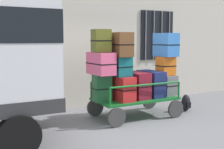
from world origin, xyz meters
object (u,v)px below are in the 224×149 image
suitcase_left_top (101,41)px  backpack (186,103)px  suitcase_midleft_bottom (119,88)px  suitcase_midleft_top (119,44)px  suitcase_center_bottom (135,85)px  luggage_cart (135,101)px  suitcase_midleft_middle (120,66)px  suitcase_left_bottom (102,88)px  suitcase_right_bottom (164,85)px  suitcase_right_top (166,45)px  suitcase_midright_bottom (151,84)px  suitcase_left_middle (101,63)px  suitcase_right_middle (166,66)px

suitcase_left_top → backpack: (2.39, -0.18, -1.63)m
suitcase_midleft_bottom → suitcase_midleft_top: suitcase_midleft_top is taller
suitcase_midleft_top → suitcase_center_bottom: bearing=0.3°
luggage_cart → suitcase_midleft_middle: size_ratio=3.73×
suitcase_left_bottom → suitcase_right_bottom: 1.81m
suitcase_left_top → suitcase_right_top: suitcase_left_top is taller
suitcase_midright_bottom → suitcase_midleft_bottom: bearing=-179.7°
suitcase_left_middle → suitcase_left_bottom: bearing=-90.0°
suitcase_midleft_top → suitcase_right_top: 1.36m
suitcase_center_bottom → suitcase_midright_bottom: bearing=-1.5°
suitcase_right_bottom → suitcase_right_top: suitcase_right_top is taller
suitcase_right_bottom → suitcase_right_top: size_ratio=1.10×
suitcase_center_bottom → suitcase_midleft_bottom: bearing=-178.0°
suitcase_left_middle → suitcase_right_middle: suitcase_left_middle is taller
suitcase_left_top → suitcase_midleft_top: suitcase_left_top is taller
suitcase_midright_bottom → luggage_cart: bearing=178.6°
suitcase_left_bottom → backpack: suitcase_left_bottom is taller
suitcase_left_bottom → suitcase_center_bottom: size_ratio=0.74×
suitcase_midright_bottom → suitcase_left_middle: bearing=178.3°
suitcase_left_middle → suitcase_midleft_bottom: (0.45, -0.05, -0.59)m
suitcase_midleft_top → suitcase_left_middle: bearing=176.0°
suitcase_midleft_middle → suitcase_right_bottom: suitcase_midleft_middle is taller
suitcase_left_bottom → suitcase_left_top: (0.00, 0.03, 1.07)m
suitcase_midleft_bottom → suitcase_midleft_top: bearing=90.0°
suitcase_midleft_bottom → suitcase_midleft_middle: suitcase_midleft_middle is taller
suitcase_midleft_top → suitcase_right_middle: (1.36, -0.01, -0.55)m
suitcase_center_bottom → backpack: size_ratio=1.89×
suitcase_left_middle → suitcase_right_top: (1.81, -0.03, 0.40)m
suitcase_left_middle → suitcase_midleft_middle: 0.46m
suitcase_midleft_middle → suitcase_left_top: bearing=173.6°
suitcase_midleft_bottom → suitcase_right_top: 1.68m
backpack → suitcase_midleft_top: bearing=175.3°
luggage_cart → suitcase_center_bottom: bearing=90.0°
suitcase_right_top → suitcase_center_bottom: bearing=179.9°
suitcase_right_middle → suitcase_right_bottom: bearing=90.0°
suitcase_left_bottom → suitcase_right_top: bearing=0.6°
suitcase_right_middle → suitcase_right_top: size_ratio=0.77×
suitcase_right_bottom → suitcase_center_bottom: bearing=-178.1°
suitcase_midright_bottom → suitcase_right_middle: 0.62m
suitcase_left_top → suitcase_right_middle: 1.92m
suitcase_left_top → suitcase_right_top: (1.81, -0.02, -0.11)m
suitcase_midleft_top → suitcase_midright_bottom: (0.91, -0.01, -0.97)m
suitcase_midleft_bottom → suitcase_right_middle: 1.43m
suitcase_left_top → suitcase_right_top: bearing=-0.5°
suitcase_right_top → backpack: suitcase_right_top is taller
suitcase_right_middle → suitcase_center_bottom: bearing=179.2°
suitcase_midleft_middle → suitcase_right_top: bearing=1.4°
suitcase_center_bottom → suitcase_right_top: bearing=-0.1°
suitcase_left_middle → suitcase_center_bottom: (0.91, -0.03, -0.55)m
backpack → suitcase_left_middle: bearing=175.4°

